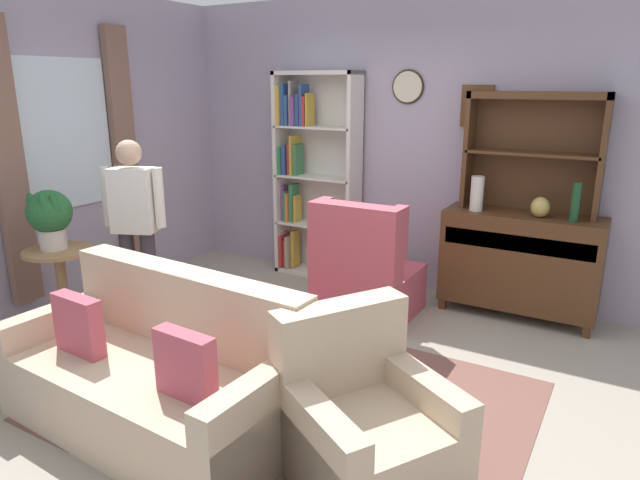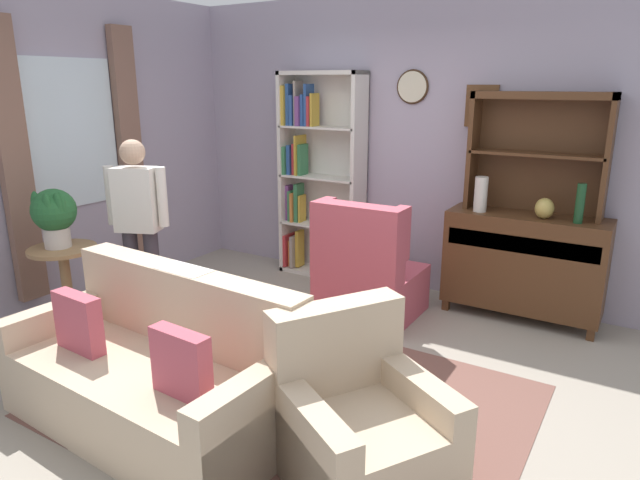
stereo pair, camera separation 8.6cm
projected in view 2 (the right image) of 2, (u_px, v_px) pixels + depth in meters
The scene contains 19 objects.
ground_plane at pixel (293, 374), 3.97m from camera, with size 5.40×4.60×0.02m, color #9E9384.
wall_back at pixel (417, 146), 5.34m from camera, with size 5.00×0.09×2.80m.
wall_left at pixel (54, 153), 4.88m from camera, with size 0.16×4.20×2.80m.
area_rug at pixel (293, 400), 3.62m from camera, with size 2.85×2.15×0.01m, color brown.
bookshelf at pixel (315, 174), 5.79m from camera, with size 0.90×0.30×2.10m.
sideboard at pixel (524, 262), 4.79m from camera, with size 1.30×0.45×0.92m.
sideboard_hutch at pixel (539, 137), 4.59m from camera, with size 1.10×0.26×1.00m.
vase_tall at pixel (481, 194), 4.77m from camera, with size 0.11×0.11×0.30m, color beige.
vase_round at pixel (544, 208), 4.53m from camera, with size 0.15×0.15×0.17m, color tan.
bottle_wine at pixel (580, 203), 4.37m from camera, with size 0.07×0.07×0.32m, color #194223.
couch_floral at pixel (155, 375), 3.33m from camera, with size 1.84×0.95×0.90m.
armchair_floral at pixel (359, 428), 2.85m from camera, with size 1.06×1.05×0.88m.
wingback_chair at pixel (367, 276), 4.81m from camera, with size 0.79×0.81×1.05m.
plant_stand at pixel (66, 282), 4.47m from camera, with size 0.52×0.52×0.74m.
potted_plant_large at pixel (54, 213), 4.32m from camera, with size 0.34×0.34×0.46m.
potted_plant_small at pixel (38, 338), 4.16m from camera, with size 0.20×0.20×0.27m.
person_reading at pixel (138, 220), 4.56m from camera, with size 0.51×0.32×1.56m.
coffee_table at pixel (270, 330), 3.83m from camera, with size 0.80×0.50×0.42m.
book_stack at pixel (283, 318), 3.74m from camera, with size 0.20×0.14×0.09m.
Camera 2 is at (2.02, -2.94, 1.99)m, focal length 31.39 mm.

